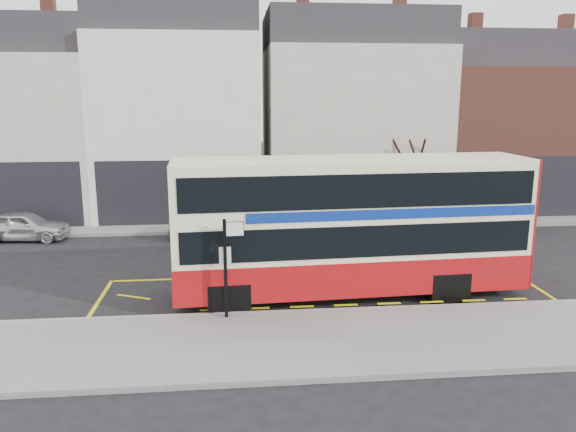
{
  "coord_description": "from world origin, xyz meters",
  "views": [
    {
      "loc": [
        -2.79,
        -15.39,
        6.2
      ],
      "look_at": [
        -1.1,
        2.0,
        2.4
      ],
      "focal_mm": 35.0,
      "sensor_mm": 36.0,
      "label": 1
    }
  ],
  "objects": [
    {
      "name": "ground",
      "position": [
        0.0,
        0.0,
        0.0
      ],
      "size": [
        120.0,
        120.0,
        0.0
      ],
      "primitive_type": "plane",
      "color": "black",
      "rests_on": "ground"
    },
    {
      "name": "pavement",
      "position": [
        0.0,
        -2.3,
        0.07
      ],
      "size": [
        40.0,
        4.0,
        0.15
      ],
      "primitive_type": "cube",
      "color": "gray",
      "rests_on": "ground"
    },
    {
      "name": "kerb",
      "position": [
        0.0,
        -0.38,
        0.07
      ],
      "size": [
        40.0,
        0.15,
        0.15
      ],
      "primitive_type": "cube",
      "color": "gray",
      "rests_on": "ground"
    },
    {
      "name": "far_pavement",
      "position": [
        0.0,
        11.0,
        0.07
      ],
      "size": [
        50.0,
        3.0,
        0.15
      ],
      "primitive_type": "cube",
      "color": "gray",
      "rests_on": "ground"
    },
    {
      "name": "road_markings",
      "position": [
        0.0,
        1.6,
        0.01
      ],
      "size": [
        14.0,
        3.4,
        0.01
      ],
      "primitive_type": null,
      "color": "yellow",
      "rests_on": "ground"
    },
    {
      "name": "terrace_far_left",
      "position": [
        -13.5,
        14.99,
        4.82
      ],
      "size": [
        8.0,
        8.01,
        10.8
      ],
      "color": "beige",
      "rests_on": "ground"
    },
    {
      "name": "terrace_left",
      "position": [
        -5.5,
        14.99,
        5.32
      ],
      "size": [
        8.0,
        8.01,
        11.8
      ],
      "color": "white",
      "rests_on": "ground"
    },
    {
      "name": "terrace_green_shop",
      "position": [
        3.5,
        14.99,
        5.07
      ],
      "size": [
        9.0,
        8.01,
        11.3
      ],
      "color": "beige",
      "rests_on": "ground"
    },
    {
      "name": "terrace_right",
      "position": [
        12.5,
        14.99,
        4.57
      ],
      "size": [
        9.0,
        8.01,
        10.3
      ],
      "color": "brown",
      "rests_on": "ground"
    },
    {
      "name": "double_decker_bus",
      "position": [
        0.79,
        1.15,
        2.27
      ],
      "size": [
        10.94,
        3.07,
        4.32
      ],
      "rotation": [
        0.0,
        0.0,
        0.05
      ],
      "color": "#F2EBB8",
      "rests_on": "ground"
    },
    {
      "name": "bus_stop_post",
      "position": [
        -3.02,
        -0.64,
        1.84
      ],
      "size": [
        0.69,
        0.12,
        2.78
      ],
      "rotation": [
        0.0,
        0.0,
        0.03
      ],
      "color": "black",
      "rests_on": "pavement"
    },
    {
      "name": "car_silver",
      "position": [
        -11.88,
        9.2,
        0.64
      ],
      "size": [
        3.86,
        1.82,
        1.28
      ],
      "primitive_type": "imported",
      "rotation": [
        0.0,
        0.0,
        1.49
      ],
      "color": "silver",
      "rests_on": "ground"
    },
    {
      "name": "car_grey",
      "position": [
        -3.55,
        8.32,
        0.66
      ],
      "size": [
        4.22,
        2.34,
        1.32
      ],
      "primitive_type": "imported",
      "rotation": [
        0.0,
        0.0,
        1.32
      ],
      "color": "#3E3F45",
      "rests_on": "ground"
    },
    {
      "name": "car_white",
      "position": [
        8.67,
        8.6,
        0.69
      ],
      "size": [
        5.13,
        3.22,
        1.39
      ],
      "primitive_type": "imported",
      "rotation": [
        0.0,
        0.0,
        1.86
      ],
      "color": "silver",
      "rests_on": "ground"
    },
    {
      "name": "street_tree_right",
      "position": [
        5.66,
        11.26,
        3.6
      ],
      "size": [
        2.45,
        2.45,
        5.28
      ],
      "color": "black",
      "rests_on": "ground"
    }
  ]
}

